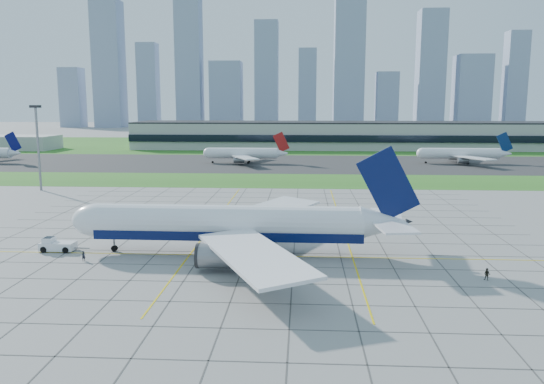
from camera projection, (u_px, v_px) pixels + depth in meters
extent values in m
plane|color=#979792|center=(248.00, 253.00, 93.09)|extent=(1400.00, 1400.00, 0.00)
cube|color=#28601B|center=(275.00, 180.00, 181.75)|extent=(700.00, 35.00, 0.04)
cube|color=#383838|center=(281.00, 163.00, 235.93)|extent=(700.00, 75.00, 0.04)
cube|color=#28601B|center=(288.00, 145.00, 344.29)|extent=(700.00, 145.00, 0.04)
cube|color=#474744|center=(14.00, 235.00, 105.68)|extent=(0.18, 130.00, 0.02)
cube|color=#474744|center=(53.00, 235.00, 105.22)|extent=(0.18, 130.00, 0.02)
cube|color=#474744|center=(93.00, 236.00, 104.77)|extent=(0.18, 130.00, 0.02)
cube|color=#474744|center=(132.00, 237.00, 104.31)|extent=(0.18, 130.00, 0.02)
cube|color=#474744|center=(172.00, 237.00, 103.85)|extent=(0.18, 130.00, 0.02)
cube|color=#474744|center=(213.00, 238.00, 103.40)|extent=(0.18, 130.00, 0.02)
cube|color=#474744|center=(254.00, 238.00, 102.94)|extent=(0.18, 130.00, 0.02)
cube|color=#474744|center=(295.00, 239.00, 102.49)|extent=(0.18, 130.00, 0.02)
cube|color=#474744|center=(336.00, 240.00, 102.03)|extent=(0.18, 130.00, 0.02)
cube|color=#474744|center=(378.00, 240.00, 101.57)|extent=(0.18, 130.00, 0.02)
cube|color=#474744|center=(420.00, 241.00, 101.12)|extent=(0.18, 130.00, 0.02)
cube|color=#474744|center=(463.00, 241.00, 100.66)|extent=(0.18, 130.00, 0.02)
cube|color=#474744|center=(506.00, 242.00, 100.20)|extent=(0.18, 130.00, 0.02)
cube|color=#474744|center=(208.00, 361.00, 53.69)|extent=(110.00, 0.18, 0.02)
cube|color=#474744|center=(220.00, 328.00, 61.57)|extent=(110.00, 0.18, 0.02)
cube|color=#474744|center=(230.00, 303.00, 69.45)|extent=(110.00, 0.18, 0.02)
cube|color=#474744|center=(237.00, 282.00, 77.33)|extent=(110.00, 0.18, 0.02)
cube|color=#474744|center=(243.00, 266.00, 85.21)|extent=(110.00, 0.18, 0.02)
cube|color=#474744|center=(248.00, 252.00, 93.09)|extent=(110.00, 0.18, 0.02)
cube|color=#474744|center=(253.00, 241.00, 100.97)|extent=(110.00, 0.18, 0.02)
cube|color=#474744|center=(256.00, 231.00, 108.85)|extent=(110.00, 0.18, 0.02)
cube|color=#474744|center=(259.00, 223.00, 116.73)|extent=(110.00, 0.18, 0.02)
cube|color=#474744|center=(262.00, 215.00, 124.61)|extent=(110.00, 0.18, 0.02)
cube|color=#474744|center=(265.00, 209.00, 132.49)|extent=(110.00, 0.18, 0.02)
cube|color=#474744|center=(267.00, 203.00, 140.38)|extent=(110.00, 0.18, 0.02)
cube|color=#474744|center=(269.00, 198.00, 148.26)|extent=(110.00, 0.18, 0.02)
cube|color=#474744|center=(270.00, 193.00, 156.14)|extent=(110.00, 0.18, 0.02)
cube|color=yellow|center=(247.00, 256.00, 91.12)|extent=(120.00, 0.25, 0.03)
cube|color=yellow|center=(211.00, 226.00, 113.36)|extent=(0.25, 100.00, 0.03)
cube|color=yellow|center=(343.00, 228.00, 111.77)|extent=(0.25, 100.00, 0.03)
cube|color=#B7B7B2|center=(354.00, 136.00, 316.16)|extent=(260.00, 42.00, 15.00)
cube|color=black|center=(358.00, 139.00, 295.07)|extent=(260.00, 1.00, 4.00)
cube|color=black|center=(354.00, 122.00, 314.88)|extent=(260.00, 42.00, 0.80)
cube|color=#B7B7B2|center=(12.00, 143.00, 308.44)|extent=(50.00, 25.00, 8.00)
cylinder|color=gray|center=(38.00, 149.00, 159.09)|extent=(0.70, 0.70, 25.00)
cube|color=black|center=(35.00, 106.00, 157.02)|extent=(2.50, 2.50, 0.80)
cube|color=#8999B4|center=(73.00, 98.00, 614.53)|extent=(24.00, 21.60, 68.00)
cube|color=#8999B4|center=(109.00, 65.00, 605.96)|extent=(31.00, 27.90, 142.00)
cube|color=#8999B4|center=(148.00, 86.00, 607.20)|extent=(22.00, 19.80, 95.00)
cube|color=#8999B4|center=(189.00, 56.00, 599.19)|extent=(28.00, 25.20, 160.00)
cube|color=#8999B4|center=(226.00, 95.00, 603.78)|extent=(35.00, 31.50, 74.00)
cube|color=#8999B4|center=(267.00, 75.00, 597.58)|extent=(26.00, 23.40, 118.00)
cube|color=#8999B4|center=(307.00, 88.00, 597.39)|extent=(20.00, 18.00, 88.00)
cube|color=#8999B4|center=(349.00, 60.00, 589.74)|extent=(33.00, 29.70, 150.00)
cube|color=#8999B4|center=(387.00, 100.00, 594.43)|extent=(24.00, 21.60, 62.00)
cube|color=#8999B4|center=(430.00, 70.00, 586.39)|extent=(29.00, 26.10, 128.00)
cube|color=#8999B4|center=(471.00, 92.00, 587.66)|extent=(36.00, 32.40, 80.00)
cube|color=#8999B4|center=(515.00, 80.00, 583.01)|extent=(22.00, 19.80, 105.00)
cylinder|color=white|center=(229.00, 222.00, 91.53)|extent=(46.05, 6.57, 6.00)
cube|color=#061142|center=(229.00, 233.00, 91.84)|extent=(46.05, 6.17, 1.60)
ellipsoid|color=white|center=(99.00, 220.00, 93.13)|extent=(9.67, 6.12, 6.00)
cube|color=black|center=(87.00, 217.00, 93.20)|extent=(2.24, 3.23, 0.60)
cone|color=white|center=(384.00, 223.00, 89.65)|extent=(8.07, 5.80, 5.70)
cube|color=#061142|center=(388.00, 184.00, 88.53)|extent=(10.90, 0.64, 12.76)
cube|color=white|center=(270.00, 210.00, 107.02)|extent=(20.63, 29.05, 0.97)
cube|color=white|center=(253.00, 254.00, 75.54)|extent=(20.10, 29.15, 0.97)
cylinder|color=slate|center=(237.00, 226.00, 102.35)|extent=(6.54, 3.88, 3.80)
cylinder|color=slate|center=(219.00, 256.00, 81.69)|extent=(6.54, 3.88, 3.80)
cylinder|color=gray|center=(114.00, 244.00, 93.65)|extent=(0.36, 0.36, 2.60)
cylinder|color=black|center=(114.00, 248.00, 93.77)|extent=(1.11, 0.51, 1.10)
cylinder|color=black|center=(259.00, 246.00, 95.14)|extent=(1.31, 1.22, 1.30)
cylinder|color=black|center=(256.00, 256.00, 88.84)|extent=(1.31, 1.22, 1.30)
cube|color=white|center=(58.00, 246.00, 94.01)|extent=(6.02, 2.87, 1.40)
cube|color=white|center=(49.00, 240.00, 93.96)|extent=(1.82, 2.22, 1.10)
cube|color=black|center=(49.00, 239.00, 93.92)|extent=(1.62, 2.01, 0.70)
cube|color=gray|center=(82.00, 248.00, 93.76)|extent=(2.99, 0.22, 0.18)
cylinder|color=black|center=(51.00, 246.00, 95.48)|extent=(1.10, 0.51, 1.10)
cylinder|color=black|center=(44.00, 250.00, 92.93)|extent=(1.10, 0.51, 1.10)
cylinder|color=black|center=(72.00, 246.00, 95.20)|extent=(1.10, 0.51, 1.10)
cylinder|color=black|center=(66.00, 250.00, 92.65)|extent=(1.10, 0.51, 1.10)
imported|color=black|center=(84.00, 256.00, 87.94)|extent=(0.72, 0.73, 1.70)
imported|color=black|center=(487.00, 274.00, 78.20)|extent=(1.13, 1.08, 1.84)
cube|color=#080B54|center=(13.00, 142.00, 234.57)|extent=(7.46, 0.40, 9.15)
cylinder|color=white|center=(243.00, 153.00, 234.99)|extent=(30.65, 4.80, 4.80)
cube|color=#9D1212|center=(281.00, 142.00, 233.20)|extent=(7.46, 0.40, 9.15)
cube|color=white|center=(250.00, 153.00, 245.83)|extent=(13.89, 20.66, 0.40)
cube|color=white|center=(245.00, 157.00, 224.16)|extent=(13.89, 20.66, 0.40)
cylinder|color=black|center=(249.00, 162.00, 237.66)|extent=(1.00, 1.00, 1.00)
cylinder|color=black|center=(248.00, 163.00, 233.32)|extent=(1.00, 1.00, 1.00)
cylinder|color=white|center=(461.00, 153.00, 233.64)|extent=(33.63, 4.80, 4.80)
cube|color=#082153|center=(505.00, 142.00, 231.77)|extent=(7.46, 0.40, 9.15)
cube|color=white|center=(459.00, 153.00, 244.48)|extent=(13.89, 20.66, 0.40)
cube|color=white|center=(474.00, 158.00, 222.80)|extent=(13.89, 20.66, 0.40)
cylinder|color=black|center=(465.00, 162.00, 236.30)|extent=(1.00, 1.00, 1.00)
cylinder|color=black|center=(468.00, 163.00, 231.97)|extent=(1.00, 1.00, 1.00)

